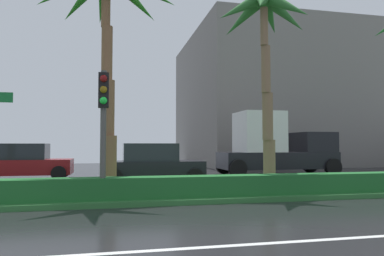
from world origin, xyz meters
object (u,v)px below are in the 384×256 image
Objects in this scene: car_in_traffic_second at (24,162)px; car_in_traffic_third at (152,164)px; traffic_signal_median_right at (103,110)px; box_truck_lead at (276,147)px; palm_tree_centre_right at (265,24)px; palm_tree_centre at (107,1)px.

car_in_traffic_third is (5.83, -2.97, 0.00)m from car_in_traffic_second.
car_in_traffic_second is (-3.87, 8.49, -1.78)m from traffic_signal_median_right.
traffic_signal_median_right is 9.50m from car_in_traffic_second.
box_truck_lead reaches higher than car_in_traffic_third.
traffic_signal_median_right is (-5.56, -1.70, -3.38)m from palm_tree_centre_right.
traffic_signal_median_right is 0.56× the size of box_truck_lead.
box_truck_lead is (3.55, 6.67, -4.44)m from palm_tree_centre_right.
box_truck_lead is (12.97, -0.12, 0.72)m from car_in_traffic_second.
car_in_traffic_third is (1.96, 5.52, -1.78)m from traffic_signal_median_right.
palm_tree_centre is 1.21× the size of box_truck_lead.
car_in_traffic_third is 7.72m from box_truck_lead.
palm_tree_centre_right is 1.14× the size of box_truck_lead.
palm_tree_centre_right is at bearing -117.98° from box_truck_lead.
palm_tree_centre_right is (5.53, -0.24, -0.46)m from palm_tree_centre.
palm_tree_centre_right reaches higher than box_truck_lead.
palm_tree_centre is 5.56m from palm_tree_centre_right.
traffic_signal_median_right reaches higher than car_in_traffic_third.
palm_tree_centre is 6.94m from car_in_traffic_third.
box_truck_lead is at bearing 35.35° from palm_tree_centre.
palm_tree_centre_right is at bearing -35.79° from car_in_traffic_second.
palm_tree_centre reaches higher than car_in_traffic_second.
palm_tree_centre reaches higher than palm_tree_centre_right.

